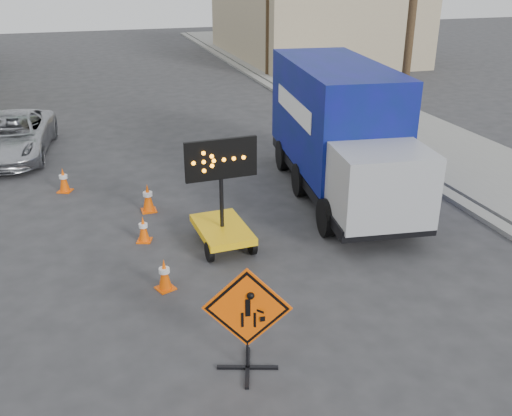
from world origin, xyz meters
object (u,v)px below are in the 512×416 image
pickup_truck (12,136)px  box_truck (338,138)px  construction_sign (247,318)px  arrow_board (222,222)px

pickup_truck → box_truck: bearing=-28.5°
construction_sign → arrow_board: arrow_board is taller
arrow_board → construction_sign: bearing=-102.1°
arrow_board → box_truck: 4.46m
box_truck → pickup_truck: bearing=152.1°
pickup_truck → box_truck: (8.76, -6.16, 0.88)m
arrow_board → pickup_truck: arrow_board is taller
construction_sign → pickup_truck: bearing=126.7°
arrow_board → box_truck: bearing=26.5°
construction_sign → pickup_truck: construction_sign is taller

